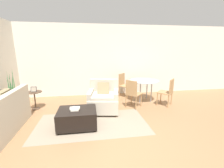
% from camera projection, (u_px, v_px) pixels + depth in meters
% --- Properties ---
extents(ground_plane, '(20.00, 20.00, 0.00)m').
position_uv_depth(ground_plane, '(108.00, 147.00, 2.88)').
color(ground_plane, '#936B47').
extents(wall_back, '(12.00, 0.06, 2.75)m').
position_uv_depth(wall_back, '(97.00, 61.00, 5.88)').
color(wall_back, white).
rests_on(wall_back, ground_plane).
extents(area_rug, '(2.73, 1.45, 0.01)m').
position_uv_depth(area_rug, '(92.00, 124.00, 3.77)').
color(area_rug, gray).
rests_on(area_rug, ground_plane).
extents(armchair, '(0.97, 0.93, 0.93)m').
position_uv_depth(armchair, '(103.00, 99.00, 4.45)').
color(armchair, beige).
rests_on(armchair, ground_plane).
extents(ottoman, '(0.90, 0.68, 0.44)m').
position_uv_depth(ottoman, '(77.00, 118.00, 3.57)').
color(ottoman, black).
rests_on(ottoman, ground_plane).
extents(book_stack, '(0.23, 0.17, 0.06)m').
position_uv_depth(book_stack, '(75.00, 109.00, 3.51)').
color(book_stack, beige).
rests_on(book_stack, ottoman).
extents(tv_remote_primary, '(0.12, 0.17, 0.01)m').
position_uv_depth(tv_remote_primary, '(75.00, 107.00, 3.69)').
color(tv_remote_primary, '#333338').
rests_on(tv_remote_primary, ottoman).
extents(potted_plant, '(0.42, 0.42, 1.29)m').
position_uv_depth(potted_plant, '(14.00, 103.00, 4.48)').
color(potted_plant, maroon).
rests_on(potted_plant, ground_plane).
extents(side_table, '(0.45, 0.45, 0.56)m').
position_uv_depth(side_table, '(35.00, 97.00, 4.62)').
color(side_table, '#4C3828').
rests_on(side_table, ground_plane).
extents(picture_frame, '(0.17, 0.06, 0.16)m').
position_uv_depth(picture_frame, '(34.00, 89.00, 4.56)').
color(picture_frame, black).
rests_on(picture_frame, side_table).
extents(dining_table, '(1.05, 1.05, 0.74)m').
position_uv_depth(dining_table, '(144.00, 83.00, 5.32)').
color(dining_table, '#99A8AD').
rests_on(dining_table, ground_plane).
extents(dining_chair_near_left, '(0.59, 0.59, 0.90)m').
position_uv_depth(dining_chair_near_left, '(133.00, 92.00, 4.69)').
color(dining_chair_near_left, tan).
rests_on(dining_chair_near_left, ground_plane).
extents(dining_chair_near_right, '(0.59, 0.59, 0.90)m').
position_uv_depth(dining_chair_near_right, '(168.00, 90.00, 4.87)').
color(dining_chair_near_right, tan).
rests_on(dining_chair_near_right, ground_plane).
extents(dining_chair_far_left, '(0.59, 0.59, 0.90)m').
position_uv_depth(dining_chair_far_left, '(124.00, 83.00, 5.84)').
color(dining_chair_far_left, tan).
rests_on(dining_chair_far_left, ground_plane).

